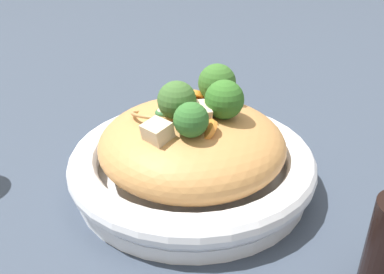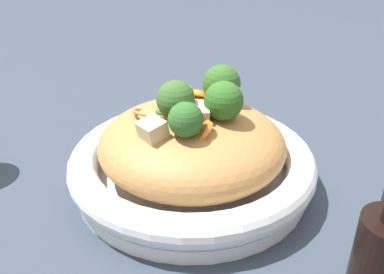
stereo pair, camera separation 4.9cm
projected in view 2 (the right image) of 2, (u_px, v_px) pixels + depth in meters
name	position (u px, v px, depth m)	size (l,w,h in m)	color
ground_plane	(192.00, 183.00, 0.52)	(3.00, 3.00, 0.00)	#323D4C
serving_bowl	(192.00, 165.00, 0.50)	(0.29, 0.29, 0.05)	white
noodle_heap	(192.00, 143.00, 0.49)	(0.22, 0.22, 0.09)	#B57F46
broccoli_florets	(206.00, 98.00, 0.46)	(0.14, 0.11, 0.06)	#8DAD70
carrot_coins	(210.00, 107.00, 0.49)	(0.10, 0.12, 0.03)	orange
zucchini_slices	(184.00, 101.00, 0.51)	(0.10, 0.09, 0.03)	beige
chicken_chunks	(201.00, 110.00, 0.47)	(0.15, 0.07, 0.03)	beige
soy_sauce_bottle	(384.00, 263.00, 0.33)	(0.05, 0.05, 0.12)	black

